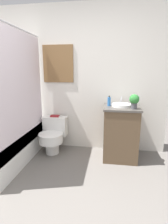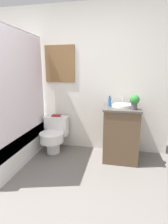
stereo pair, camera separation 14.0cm
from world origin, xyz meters
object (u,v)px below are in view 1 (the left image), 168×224
at_px(soap_bottle, 109,101).
at_px(book_on_tank, 55,116).
at_px(sink, 122,105).
at_px(potted_plant, 134,100).
at_px(toilet, 53,134).

distance_m(soap_bottle, book_on_tank, 1.02).
bearing_deg(sink, book_on_tank, 173.11).
relative_size(soap_bottle, potted_plant, 0.75).
relative_size(potted_plant, book_on_tank, 1.45).
distance_m(soap_bottle, potted_plant, 0.41).
xyz_separation_m(sink, book_on_tank, (-1.16, 0.14, -0.26)).
bearing_deg(soap_bottle, sink, -1.45).
xyz_separation_m(potted_plant, book_on_tank, (-1.32, 0.31, -0.37)).
relative_size(sink, soap_bottle, 2.15).
xyz_separation_m(toilet, soap_bottle, (0.96, 0.00, 0.61)).
xyz_separation_m(soap_bottle, book_on_tank, (-0.96, 0.13, -0.31)).
bearing_deg(book_on_tank, sink, -6.89).
height_order(toilet, sink, sink).
height_order(toilet, potted_plant, potted_plant).
distance_m(toilet, sink, 1.29).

